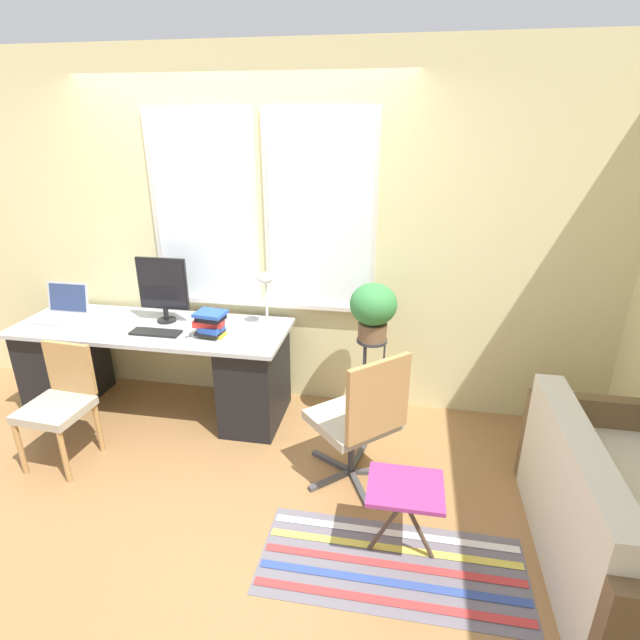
% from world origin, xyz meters
% --- Properties ---
extents(ground_plane, '(14.00, 14.00, 0.00)m').
position_xyz_m(ground_plane, '(0.00, 0.00, 0.00)').
color(ground_plane, '#9E7042').
extents(wall_back_with_window, '(9.00, 0.12, 2.70)m').
position_xyz_m(wall_back_with_window, '(0.01, 0.79, 1.36)').
color(wall_back_with_window, beige).
rests_on(wall_back_with_window, ground_plane).
extents(desk, '(2.09, 0.72, 0.73)m').
position_xyz_m(desk, '(-0.65, 0.36, 0.39)').
color(desk, '#B2B7BC').
rests_on(desk, ground_plane).
extents(laptop, '(0.35, 0.29, 0.26)m').
position_xyz_m(laptop, '(-1.41, 0.39, 0.79)').
color(laptop, '#B7B7BC').
rests_on(laptop, desk).
extents(monitor, '(0.39, 0.15, 0.51)m').
position_xyz_m(monitor, '(-0.57, 0.47, 1.01)').
color(monitor, black).
rests_on(monitor, desk).
extents(keyboard, '(0.37, 0.13, 0.02)m').
position_xyz_m(keyboard, '(-0.54, 0.23, 0.74)').
color(keyboard, black).
rests_on(keyboard, desk).
extents(mouse, '(0.03, 0.06, 0.03)m').
position_xyz_m(mouse, '(-0.29, 0.22, 0.74)').
color(mouse, silver).
rests_on(mouse, desk).
extents(desk_lamp, '(0.16, 0.16, 0.42)m').
position_xyz_m(desk_lamp, '(0.23, 0.50, 1.03)').
color(desk_lamp, white).
rests_on(desk_lamp, desk).
extents(book_stack, '(0.24, 0.19, 0.19)m').
position_xyz_m(book_stack, '(-0.12, 0.25, 0.83)').
color(book_stack, yellow).
rests_on(book_stack, desk).
extents(desk_chair_wooden, '(0.42, 0.43, 0.81)m').
position_xyz_m(desk_chair_wooden, '(-0.98, -0.33, 0.44)').
color(desk_chair_wooden, '#B2844C').
rests_on(desk_chair_wooden, ground_plane).
extents(office_chair_swivel, '(0.67, 0.67, 0.93)m').
position_xyz_m(office_chair_swivel, '(1.02, -0.22, 0.47)').
color(office_chair_swivel, '#47474C').
rests_on(office_chair_swivel, ground_plane).
extents(couch_loveseat, '(0.71, 1.49, 0.78)m').
position_xyz_m(couch_loveseat, '(2.36, -0.69, 0.29)').
color(couch_loveseat, silver).
rests_on(couch_loveseat, ground_plane).
extents(plant_stand, '(0.22, 0.22, 0.73)m').
position_xyz_m(plant_stand, '(1.03, 0.42, 0.61)').
color(plant_stand, '#333338').
rests_on(plant_stand, ground_plane).
extents(potted_plant, '(0.33, 0.33, 0.42)m').
position_xyz_m(potted_plant, '(1.03, 0.42, 0.96)').
color(potted_plant, brown).
rests_on(potted_plant, plant_stand).
extents(floor_rug_striped, '(1.40, 0.61, 0.01)m').
position_xyz_m(floor_rug_striped, '(1.27, -0.87, 0.00)').
color(floor_rug_striped, slate).
rests_on(floor_rug_striped, ground_plane).
extents(folding_stool, '(0.39, 0.33, 0.46)m').
position_xyz_m(folding_stool, '(1.31, -0.78, 0.41)').
color(folding_stool, '#93337A').
rests_on(folding_stool, ground_plane).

